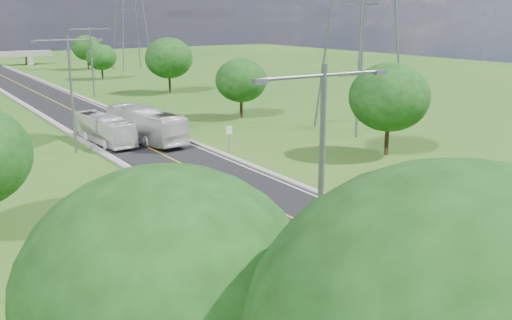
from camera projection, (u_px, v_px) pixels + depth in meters
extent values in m
plane|color=#285818|center=(92.00, 120.00, 64.58)|extent=(260.00, 260.00, 0.00)
cube|color=black|center=(77.00, 112.00, 69.45)|extent=(8.00, 150.00, 0.06)
cube|color=gray|center=(40.00, 115.00, 67.19)|extent=(0.50, 150.00, 0.22)
cube|color=gray|center=(110.00, 109.00, 71.67)|extent=(0.50, 150.00, 0.22)
cylinder|color=slate|center=(229.00, 139.00, 49.13)|extent=(0.08, 0.08, 2.40)
cube|color=white|center=(229.00, 130.00, 48.91)|extent=(0.55, 0.04, 0.70)
cube|color=gray|center=(29.00, 60.00, 134.64)|extent=(1.20, 3.00, 2.00)
cylinder|color=slate|center=(321.00, 200.00, 21.15)|extent=(0.22, 0.22, 10.00)
cylinder|color=slate|center=(292.00, 77.00, 19.27)|extent=(2.80, 0.12, 0.12)
cylinder|color=slate|center=(354.00, 73.00, 20.74)|extent=(2.80, 0.12, 0.12)
cube|color=slate|center=(260.00, 81.00, 18.60)|extent=(0.50, 0.25, 0.18)
cube|color=slate|center=(380.00, 72.00, 21.44)|extent=(0.50, 0.25, 0.18)
cylinder|color=slate|center=(72.00, 96.00, 47.98)|extent=(0.22, 0.22, 10.00)
cylinder|color=slate|center=(50.00, 40.00, 46.10)|extent=(2.80, 0.12, 0.12)
cylinder|color=slate|center=(84.00, 40.00, 47.57)|extent=(2.80, 0.12, 0.12)
cube|color=slate|center=(33.00, 41.00, 45.43)|extent=(0.50, 0.25, 0.18)
cube|color=slate|center=(100.00, 40.00, 48.27)|extent=(0.50, 0.25, 0.18)
cylinder|color=slate|center=(92.00, 62.00, 81.13)|extent=(0.22, 0.22, 10.00)
cylinder|color=slate|center=(80.00, 29.00, 79.25)|extent=(2.80, 0.12, 0.12)
cylinder|color=slate|center=(99.00, 29.00, 80.72)|extent=(2.80, 0.12, 0.12)
cube|color=slate|center=(70.00, 30.00, 78.57)|extent=(0.50, 0.25, 0.18)
cube|color=slate|center=(108.00, 29.00, 81.42)|extent=(0.50, 0.25, 0.18)
ellipsoid|color=#16370F|center=(167.00, 291.00, 13.62)|extent=(7.14, 7.14, 6.07)
cylinder|color=black|center=(387.00, 139.00, 48.25)|extent=(0.36, 0.36, 2.88)
ellipsoid|color=#16370F|center=(389.00, 97.00, 47.37)|extent=(6.72, 6.72, 5.71)
cylinder|color=black|center=(241.00, 107.00, 65.66)|extent=(0.36, 0.36, 2.52)
ellipsoid|color=#16370F|center=(241.00, 80.00, 64.89)|extent=(5.88, 5.88, 5.00)
cylinder|color=black|center=(170.00, 83.00, 86.15)|extent=(0.36, 0.36, 3.06)
ellipsoid|color=#16370F|center=(169.00, 58.00, 85.22)|extent=(7.14, 7.14, 6.07)
cylinder|color=black|center=(102.00, 73.00, 104.44)|extent=(0.36, 0.36, 2.34)
ellipsoid|color=#16370F|center=(101.00, 57.00, 103.73)|extent=(5.46, 5.46, 4.64)
cylinder|color=black|center=(88.00, 63.00, 122.50)|extent=(0.36, 0.36, 2.70)
ellipsoid|color=#16370F|center=(87.00, 48.00, 121.68)|extent=(6.30, 6.30, 5.36)
imported|color=silver|center=(145.00, 125.00, 53.28)|extent=(3.91, 11.45, 3.12)
imported|color=white|center=(104.00, 129.00, 52.56)|extent=(3.04, 9.67, 2.65)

